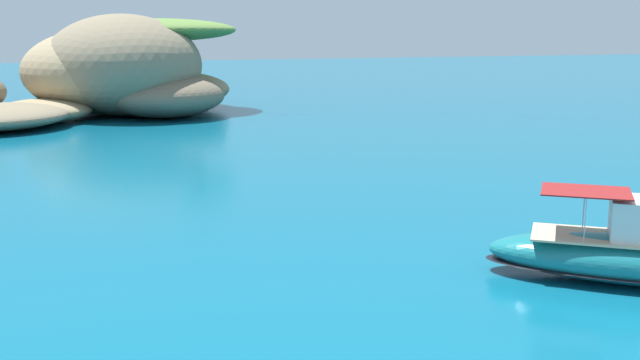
{
  "coord_description": "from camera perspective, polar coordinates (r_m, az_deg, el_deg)",
  "views": [
    {
      "loc": [
        -12.48,
        -2.61,
        7.12
      ],
      "look_at": [
        -2.03,
        22.05,
        1.92
      ],
      "focal_mm": 42.49,
      "sensor_mm": 36.0,
      "label": 1
    }
  ],
  "objects": [
    {
      "name": "islet_large",
      "position": [
        70.6,
        -14.31,
        8.03
      ],
      "size": [
        22.91,
        24.56,
        8.81
      ],
      "color": "#756651",
      "rests_on": "ground"
    },
    {
      "name": "motorboat_teal",
      "position": [
        23.75,
        22.71,
        -5.22
      ],
      "size": [
        8.04,
        7.43,
        2.64
      ],
      "color": "#19727A",
      "rests_on": "ground"
    }
  ]
}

